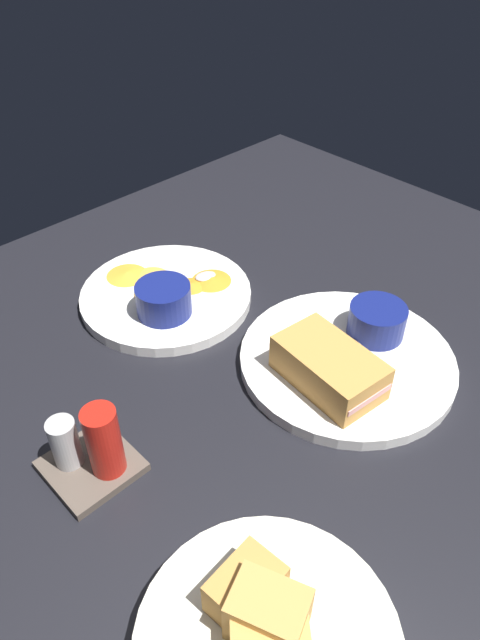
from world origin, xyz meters
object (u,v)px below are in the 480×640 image
object	(u,v)px
ramekin_dark_sauce	(377,320)
condiment_caddy	(91,450)
ramekin_light_gravy	(164,299)
bread_basket_rear	(267,640)
spoon_by_gravy_ramekin	(198,279)
sandwich_half_near	(330,366)
spoon_by_dark_ramekin	(345,350)
plate_chips_companion	(166,295)
plate_sandwich_main	(347,361)

from	to	relation	value
ramekin_dark_sauce	condiment_caddy	size ratio (longest dim) A/B	0.79
ramekin_light_gravy	bread_basket_rear	xyz separation A→B (cm)	(-39.88, 21.01, -1.73)
bread_basket_rear	condiment_caddy	xyz separation A→B (cm)	(25.32, 0.07, 1.20)
spoon_by_gravy_ramekin	ramekin_light_gravy	bearing A→B (deg)	106.44
bread_basket_rear	ramekin_dark_sauce	bearing A→B (deg)	-66.15
sandwich_half_near	ramekin_dark_sauce	world-z (taller)	sandwich_half_near
bread_basket_rear	spoon_by_dark_ramekin	bearing A→B (deg)	-61.89
sandwich_half_near	condiment_caddy	xyz separation A→B (cm)	(9.73, 27.10, -0.59)
ramekin_light_gravy	spoon_by_gravy_ramekin	size ratio (longest dim) A/B	0.77
spoon_by_dark_ramekin	spoon_by_gravy_ramekin	world-z (taller)	same
ramekin_light_gravy	bread_basket_rear	distance (cm)	45.11
plate_chips_companion	spoon_by_gravy_ramekin	size ratio (longest dim) A/B	2.51
spoon_by_gravy_ramekin	bread_basket_rear	xyz separation A→B (cm)	(-42.27, 29.10, 0.24)
ramekin_dark_sauce	bread_basket_rear	size ratio (longest dim) A/B	0.34
spoon_by_dark_ramekin	condiment_caddy	world-z (taller)	condiment_caddy
plate_sandwich_main	bread_basket_rear	world-z (taller)	bread_basket_rear
spoon_by_dark_ramekin	ramekin_light_gravy	world-z (taller)	ramekin_light_gravy
sandwich_half_near	plate_chips_companion	size ratio (longest dim) A/B	0.56
plate_sandwich_main	spoon_by_dark_ramekin	size ratio (longest dim) A/B	2.76
ramekin_light_gravy	sandwich_half_near	bearing A→B (deg)	-166.07
ramekin_light_gravy	spoon_by_gravy_ramekin	distance (cm)	8.67
plate_chips_companion	spoon_by_gravy_ramekin	world-z (taller)	spoon_by_gravy_ramekin
plate_sandwich_main	condiment_caddy	size ratio (longest dim) A/B	2.88
spoon_by_gravy_ramekin	condiment_caddy	size ratio (longest dim) A/B	1.04
plate_sandwich_main	sandwich_half_near	distance (cm)	6.11
plate_chips_companion	bread_basket_rear	xyz separation A→B (cm)	(-43.61, 24.11, 1.41)
condiment_caddy	plate_chips_companion	bearing A→B (deg)	-52.90
sandwich_half_near	spoon_by_dark_ramekin	world-z (taller)	sandwich_half_near
plate_chips_companion	ramekin_light_gravy	world-z (taller)	ramekin_light_gravy
plate_sandwich_main	ramekin_dark_sauce	xyz separation A→B (cm)	(0.28, -6.16, 3.08)
sandwich_half_near	condiment_caddy	bearing A→B (deg)	70.25
sandwich_half_near	bread_basket_rear	distance (cm)	31.26
plate_chips_companion	ramekin_light_gravy	xyz separation A→B (cm)	(-3.72, 3.10, 3.14)
sandwich_half_near	ramekin_light_gravy	xyz separation A→B (cm)	(24.29, 6.02, -0.06)
ramekin_light_gravy	plate_chips_companion	bearing A→B (deg)	-39.81
spoon_by_dark_ramekin	bread_basket_rear	size ratio (longest dim) A/B	0.45
ramekin_light_gravy	spoon_by_gravy_ramekin	xyz separation A→B (cm)	(2.39, -8.09, -1.98)
sandwich_half_near	plate_chips_companion	bearing A→B (deg)	5.95
ramekin_light_gravy	condiment_caddy	size ratio (longest dim) A/B	0.80
ramekin_light_gravy	spoon_by_gravy_ramekin	world-z (taller)	ramekin_light_gravy
ramekin_dark_sauce	plate_chips_companion	xyz separation A→B (cm)	(26.68, 14.18, -3.08)
plate_sandwich_main	spoon_by_gravy_ramekin	distance (cm)	25.83
sandwich_half_near	condiment_caddy	distance (cm)	28.80
bread_basket_rear	condiment_caddy	size ratio (longest dim) A/B	2.30
spoon_by_dark_ramekin	plate_chips_companion	size ratio (longest dim) A/B	0.40
spoon_by_dark_ramekin	plate_sandwich_main	bearing A→B (deg)	152.32
condiment_caddy	spoon_by_gravy_ramekin	bearing A→B (deg)	-59.84
plate_chips_companion	bread_basket_rear	size ratio (longest dim) A/B	1.13
ramekin_dark_sauce	spoon_by_gravy_ramekin	world-z (taller)	ramekin_dark_sauce
spoon_by_gravy_ramekin	sandwich_half_near	bearing A→B (deg)	175.57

